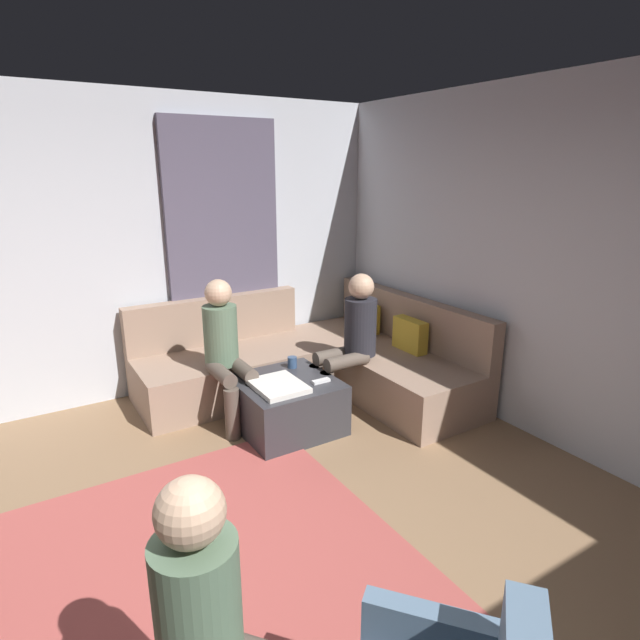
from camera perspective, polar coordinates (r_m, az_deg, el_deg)
wall_back at (r=3.99m, az=29.72°, el=4.04°), size 6.00×0.12×2.70m
wall_left at (r=4.87m, az=-25.43°, el=6.52°), size 0.12×6.00×2.70m
curtain_panel at (r=5.09m, az=-10.46°, el=7.08°), size 0.06×1.10×2.50m
area_rug at (r=2.97m, az=-12.05°, el=-27.83°), size 2.60×2.20×0.01m
sectional_couch at (r=4.93m, az=-0.31°, el=-4.64°), size 2.10×2.55×0.87m
ottoman at (r=4.26m, az=-3.73°, el=-9.28°), size 0.76×0.76×0.42m
folded_blanket at (r=4.04m, az=-4.63°, el=-7.25°), size 0.44×0.36×0.04m
coffee_mug at (r=4.42m, az=-3.08°, el=-4.68°), size 0.08×0.08×0.10m
game_remote at (r=4.13m, az=0.11°, el=-6.75°), size 0.05×0.15×0.02m
person_on_couch_back at (r=4.47m, az=3.44°, el=-1.85°), size 0.30×0.60×1.20m
person_on_couch_side at (r=4.28m, az=-10.37°, el=-2.93°), size 0.60×0.30×1.20m
person_on_armchair at (r=1.95m, az=-10.37°, el=-30.82°), size 0.57×0.52×1.18m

